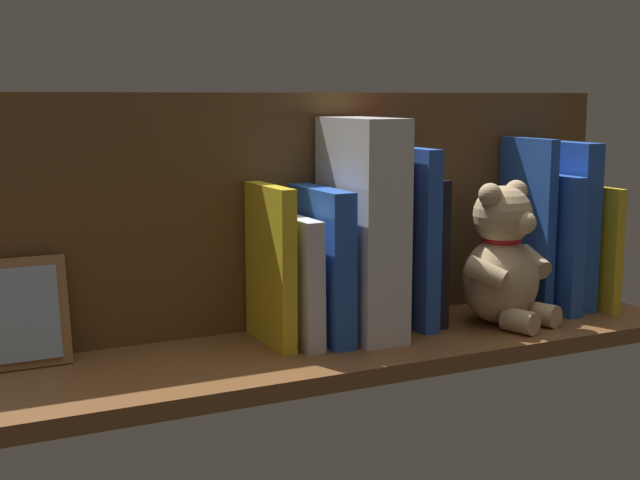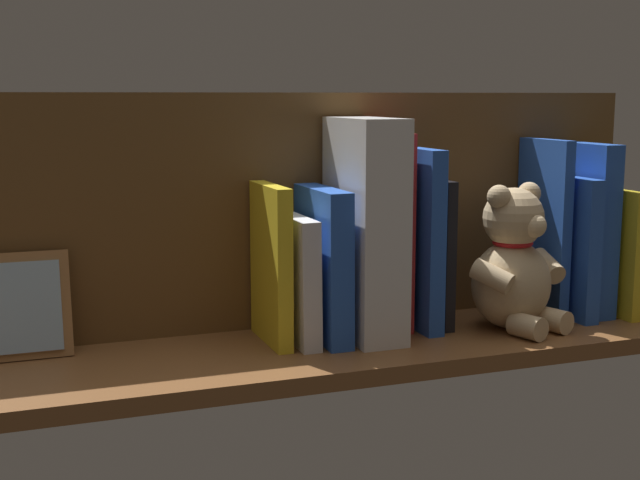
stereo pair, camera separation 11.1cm
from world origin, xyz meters
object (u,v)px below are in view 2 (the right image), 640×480
(teddy_bear, at_px, (514,265))
(dictionary_thick_white, at_px, (365,229))
(picture_frame_leaning, at_px, (9,307))
(book_0, at_px, (605,250))

(teddy_bear, height_order, dictionary_thick_white, dictionary_thick_white)
(dictionary_thick_white, height_order, picture_frame_leaning, dictionary_thick_white)
(dictionary_thick_white, xyz_separation_m, picture_frame_leaning, (0.45, -0.05, -0.08))
(book_0, distance_m, teddy_bear, 0.18)
(picture_frame_leaning, bearing_deg, teddy_bear, 172.33)
(book_0, bearing_deg, teddy_bear, 11.39)
(teddy_bear, bearing_deg, dictionary_thick_white, -27.61)
(book_0, xyz_separation_m, dictionary_thick_white, (0.39, 0.00, 0.05))
(dictionary_thick_white, bearing_deg, picture_frame_leaning, -6.79)
(picture_frame_leaning, bearing_deg, book_0, 176.46)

